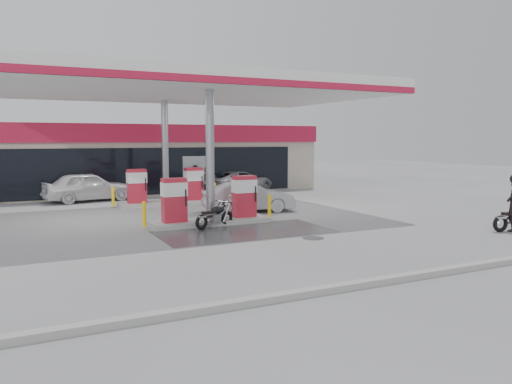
% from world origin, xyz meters
% --- Properties ---
extents(ground, '(90.00, 90.00, 0.00)m').
position_xyz_m(ground, '(0.00, 0.00, 0.00)').
color(ground, gray).
rests_on(ground, ground).
extents(wet_patch, '(6.00, 3.00, 0.00)m').
position_xyz_m(wet_patch, '(0.50, 0.00, 0.00)').
color(wet_patch, '#4C4C4F').
rests_on(wet_patch, ground).
extents(drain_cover, '(0.70, 0.70, 0.01)m').
position_xyz_m(drain_cover, '(2.00, -2.00, 0.00)').
color(drain_cover, '#38383A').
rests_on(drain_cover, ground).
extents(kerb, '(28.00, 0.25, 0.15)m').
position_xyz_m(kerb, '(0.00, -7.00, 0.07)').
color(kerb, gray).
rests_on(kerb, ground).
extents(store_building, '(22.00, 8.22, 4.00)m').
position_xyz_m(store_building, '(0.01, 15.94, 2.01)').
color(store_building, beige).
rests_on(store_building, ground).
extents(canopy, '(16.00, 10.02, 5.51)m').
position_xyz_m(canopy, '(0.00, 5.00, 5.27)').
color(canopy, silver).
rests_on(canopy, ground).
extents(pump_island_near, '(5.14, 1.30, 1.78)m').
position_xyz_m(pump_island_near, '(0.00, 2.00, 0.71)').
color(pump_island_near, '#9E9E99').
rests_on(pump_island_near, ground).
extents(pump_island_far, '(5.14, 1.30, 1.78)m').
position_xyz_m(pump_island_far, '(0.00, 8.00, 0.71)').
color(pump_island_far, '#9E9E99').
rests_on(pump_island_far, ground).
extents(parked_motorcycle, '(1.72, 0.90, 0.93)m').
position_xyz_m(parked_motorcycle, '(-0.12, 1.22, 0.41)').
color(parked_motorcycle, black).
rests_on(parked_motorcycle, ground).
extents(sedan_white, '(4.66, 2.46, 1.51)m').
position_xyz_m(sedan_white, '(-3.16, 11.20, 0.76)').
color(sedan_white, silver).
rests_on(sedan_white, ground).
extents(attendant, '(0.87, 0.97, 1.64)m').
position_xyz_m(attendant, '(3.17, 10.80, 0.82)').
color(attendant, slate).
rests_on(attendant, ground).
extents(hatchback_silver, '(4.14, 2.04, 1.30)m').
position_xyz_m(hatchback_silver, '(2.61, 4.20, 0.65)').
color(hatchback_silver, '#9A9EA2').
rests_on(hatchback_silver, ground).
extents(parked_car_right, '(5.01, 3.58, 1.27)m').
position_xyz_m(parked_car_right, '(5.66, 12.00, 0.63)').
color(parked_car_right, '#979B9F').
rests_on(parked_car_right, ground).
extents(biker_walking, '(0.97, 0.89, 1.60)m').
position_xyz_m(biker_walking, '(2.83, 11.80, 0.80)').
color(biker_walking, black).
rests_on(biker_walking, ground).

